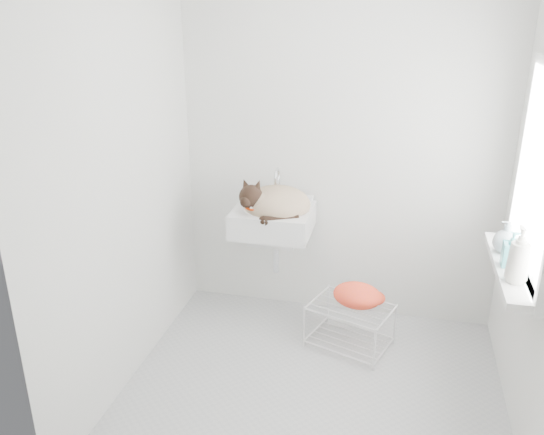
% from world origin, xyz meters
% --- Properties ---
extents(floor, '(2.20, 2.00, 0.02)m').
position_xyz_m(floor, '(0.00, 0.00, 0.00)').
color(floor, '#AEAFAF').
rests_on(floor, ground).
extents(back_wall, '(2.20, 0.02, 2.50)m').
position_xyz_m(back_wall, '(0.00, 1.00, 1.25)').
color(back_wall, white).
rests_on(back_wall, ground).
extents(left_wall, '(0.02, 2.00, 2.50)m').
position_xyz_m(left_wall, '(-1.10, 0.00, 1.25)').
color(left_wall, white).
rests_on(left_wall, ground).
extents(window_glass, '(0.01, 0.80, 1.00)m').
position_xyz_m(window_glass, '(1.09, 0.20, 1.35)').
color(window_glass, white).
rests_on(window_glass, right_wall).
extents(window_frame, '(0.04, 0.90, 1.10)m').
position_xyz_m(window_frame, '(1.07, 0.20, 1.35)').
color(window_frame, white).
rests_on(window_frame, right_wall).
extents(windowsill, '(0.16, 0.88, 0.04)m').
position_xyz_m(windowsill, '(1.01, 0.20, 0.83)').
color(windowsill, white).
rests_on(windowsill, right_wall).
extents(sink, '(0.52, 0.46, 0.21)m').
position_xyz_m(sink, '(-0.41, 0.74, 0.85)').
color(sink, white).
rests_on(sink, back_wall).
extents(faucet, '(0.19, 0.13, 0.19)m').
position_xyz_m(faucet, '(-0.41, 0.92, 0.99)').
color(faucet, silver).
rests_on(faucet, sink).
extents(cat, '(0.51, 0.45, 0.29)m').
position_xyz_m(cat, '(-0.40, 0.72, 0.89)').
color(cat, tan).
rests_on(cat, sink).
extents(wire_rack, '(0.58, 0.49, 0.30)m').
position_xyz_m(wire_rack, '(0.16, 0.53, 0.15)').
color(wire_rack, silver).
rests_on(wire_rack, floor).
extents(towel, '(0.37, 0.30, 0.13)m').
position_xyz_m(towel, '(0.20, 0.55, 0.33)').
color(towel, '#FF5C00').
rests_on(towel, wire_rack).
extents(bottle_a, '(0.11, 0.11, 0.24)m').
position_xyz_m(bottle_a, '(1.00, -0.00, 0.85)').
color(bottle_a, white).
rests_on(bottle_a, windowsill).
extents(bottle_b, '(0.09, 0.09, 0.19)m').
position_xyz_m(bottle_b, '(1.00, 0.18, 0.85)').
color(bottle_b, teal).
rests_on(bottle_b, windowsill).
extents(bottle_c, '(0.15, 0.15, 0.18)m').
position_xyz_m(bottle_c, '(1.00, 0.36, 0.85)').
color(bottle_c, '#ACB7BD').
rests_on(bottle_c, windowsill).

